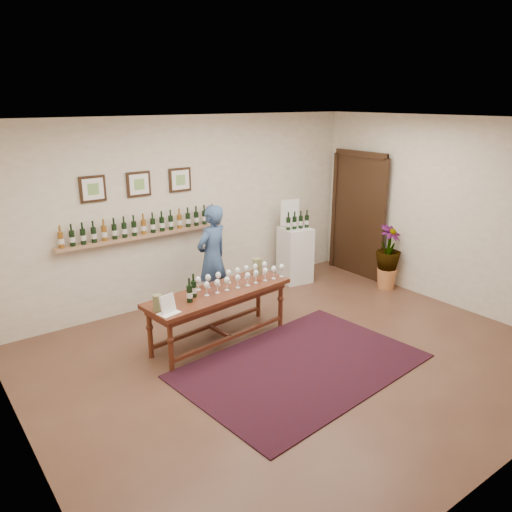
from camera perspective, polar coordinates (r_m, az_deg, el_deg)
ground at (r=6.24m, az=4.48°, el=-11.49°), size 6.00×6.00×0.00m
room_shell at (r=8.47m, az=7.24°, el=4.45°), size 6.00×6.00×6.00m
rug at (r=6.06m, az=5.21°, el=-12.37°), size 2.95×2.11×0.01m
tasting_table at (r=6.39m, az=-4.25°, el=-4.85°), size 2.02×0.83×0.70m
table_glasses at (r=6.52m, az=-2.16°, el=-2.45°), size 1.37×0.35×0.19m
table_bottles at (r=6.06m, az=-7.39°, el=-3.48°), size 0.33×0.22×0.33m
pitcher_left at (r=5.82m, az=-11.18°, el=-5.28°), size 0.14×0.14×0.20m
pitcher_right at (r=6.87m, az=0.10°, el=-1.20°), size 0.16×0.16×0.23m
menu_card at (r=5.75m, az=-10.06°, el=-5.42°), size 0.26×0.21×0.21m
display_pedestal at (r=8.54m, az=4.49°, el=0.14°), size 0.54×0.54×0.95m
pedestal_bottles at (r=8.34m, az=4.78°, el=4.11°), size 0.30×0.12×0.29m
info_sign at (r=8.46m, az=3.89°, el=5.00°), size 0.35×0.08×0.49m
potted_plant at (r=8.44m, az=14.85°, el=-0.13°), size 0.58×0.58×0.93m
person at (r=7.34m, az=-5.02°, el=-0.21°), size 0.66×0.53×1.58m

